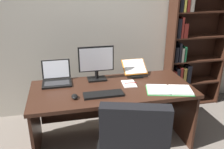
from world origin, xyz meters
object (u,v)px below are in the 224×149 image
object	(u,v)px
open_binder	(169,90)
notepad	(129,84)
laptop	(57,79)
computer_mouse	(75,96)
desk	(111,99)
pen	(131,83)
bookshelf	(191,38)
monitor	(96,64)
reading_stand_with_book	(135,68)
keyboard	(103,94)

from	to	relation	value
open_binder	notepad	xyz separation A→B (m)	(-0.38, 0.27, -0.01)
laptop	computer_mouse	distance (m)	0.48
desk	notepad	bearing A→B (deg)	-7.46
computer_mouse	pen	world-z (taller)	computer_mouse
bookshelf	monitor	world-z (taller)	bookshelf
desk	bookshelf	distance (m)	1.61
monitor	open_binder	xyz separation A→B (m)	(0.72, -0.49, -0.19)
computer_mouse	reading_stand_with_book	distance (m)	0.95
monitor	computer_mouse	bearing A→B (deg)	-124.03
keyboard	notepad	xyz separation A→B (m)	(0.35, 0.22, -0.01)
bookshelf	reading_stand_with_book	size ratio (longest dim) A/B	7.36
laptop	open_binder	distance (m)	1.30
pen	bookshelf	bearing A→B (deg)	31.73
desk	notepad	xyz separation A→B (m)	(0.21, -0.03, 0.20)
desk	reading_stand_with_book	xyz separation A→B (m)	(0.37, 0.26, 0.28)
open_binder	notepad	size ratio (longest dim) A/B	2.59
open_binder	pen	xyz separation A→B (m)	(-0.36, 0.27, 0.00)
desk	keyboard	bearing A→B (deg)	-117.77
computer_mouse	monitor	bearing A→B (deg)	55.97
reading_stand_with_book	laptop	bearing A→B (deg)	-176.62
bookshelf	pen	world-z (taller)	bookshelf
open_binder	notepad	bearing A→B (deg)	159.33
keyboard	pen	world-z (taller)	keyboard
monitor	computer_mouse	xyz separation A→B (m)	(-0.30, -0.44, -0.18)
laptop	reading_stand_with_book	xyz separation A→B (m)	(0.98, 0.06, 0.03)
laptop	keyboard	size ratio (longest dim) A/B	0.79
desk	laptop	world-z (taller)	laptop
computer_mouse	reading_stand_with_book	xyz separation A→B (m)	(0.80, 0.51, 0.06)
monitor	reading_stand_with_book	xyz separation A→B (m)	(0.50, 0.06, -0.12)
computer_mouse	laptop	bearing A→B (deg)	111.10
bookshelf	reading_stand_with_book	bearing A→B (deg)	-157.28
bookshelf	open_binder	size ratio (longest dim) A/B	4.01
keyboard	notepad	bearing A→B (deg)	32.90
bookshelf	laptop	xyz separation A→B (m)	(-1.97, -0.48, -0.28)
open_binder	pen	size ratio (longest dim) A/B	3.88
reading_stand_with_book	bookshelf	bearing A→B (deg)	22.72
bookshelf	pen	distance (m)	1.37
reading_stand_with_book	pen	bearing A→B (deg)	-115.81
reading_stand_with_book	computer_mouse	bearing A→B (deg)	-147.70
laptop	keyboard	bearing A→B (deg)	-43.52
desk	pen	world-z (taller)	pen
laptop	notepad	bearing A→B (deg)	-15.46
monitor	reading_stand_with_book	distance (m)	0.52
reading_stand_with_book	notepad	size ratio (longest dim) A/B	1.41
keyboard	computer_mouse	size ratio (longest dim) A/B	4.04
reading_stand_with_book	open_binder	world-z (taller)	reading_stand_with_book
pen	laptop	bearing A→B (deg)	164.89
laptop	pen	distance (m)	0.87
notepad	desk	bearing A→B (deg)	172.54
bookshelf	notepad	size ratio (longest dim) A/B	10.36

